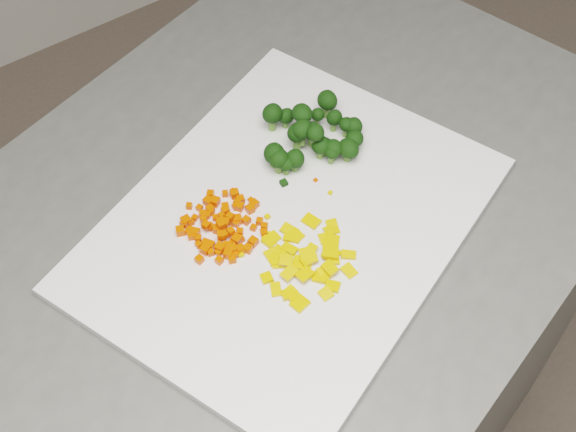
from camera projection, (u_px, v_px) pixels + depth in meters
counter_block at (277, 369)px, 1.34m from camera, size 1.12×0.92×0.90m
cutting_board at (288, 224)px, 0.96m from camera, size 0.58×0.52×0.01m
carrot_pile at (221, 222)px, 0.93m from camera, size 0.11×0.11×0.03m
pepper_pile at (309, 260)px, 0.91m from camera, size 0.12×0.12×0.02m
broccoli_pile at (313, 133)px, 1.00m from camera, size 0.13×0.13×0.06m
carrot_cube_0 at (196, 232)px, 0.94m from camera, size 0.01×0.01×0.01m
carrot_cube_1 at (225, 223)px, 0.94m from camera, size 0.01×0.01×0.01m
carrot_cube_2 at (229, 255)px, 0.92m from camera, size 0.01×0.01×0.01m
carrot_cube_3 at (233, 241)px, 0.93m from camera, size 0.01×0.01×0.01m
carrot_cube_4 at (253, 242)px, 0.93m from camera, size 0.01×0.01×0.01m
carrot_cube_5 at (205, 249)px, 0.92m from camera, size 0.01×0.01×0.01m
carrot_cube_6 at (264, 233)px, 0.94m from camera, size 0.01×0.01×0.01m
carrot_cube_7 at (236, 207)px, 0.96m from camera, size 0.01×0.01×0.01m
carrot_cube_8 at (186, 221)px, 0.95m from camera, size 0.01×0.01×0.01m
carrot_cube_9 at (237, 203)px, 0.96m from camera, size 0.01×0.01×0.01m
carrot_cube_10 at (203, 219)px, 0.94m from camera, size 0.01×0.01×0.01m
carrot_cube_11 at (221, 225)px, 0.93m from camera, size 0.01×0.01×0.01m
carrot_cube_12 at (228, 247)px, 0.93m from camera, size 0.01×0.01×0.01m
carrot_cube_13 at (199, 208)px, 0.96m from camera, size 0.01×0.01×0.01m
carrot_cube_14 at (210, 194)px, 0.97m from camera, size 0.01×0.01×0.01m
carrot_cube_15 at (203, 214)px, 0.95m from camera, size 0.01×0.01×0.01m
carrot_cube_16 at (232, 259)px, 0.92m from camera, size 0.01×0.01×0.01m
carrot_cube_17 at (253, 228)px, 0.94m from camera, size 0.01×0.01×0.01m
carrot_cube_18 at (237, 240)px, 0.93m from camera, size 0.01×0.01×0.01m
carrot_cube_19 at (191, 222)px, 0.95m from camera, size 0.01×0.01×0.01m
carrot_cube_20 at (199, 259)px, 0.92m from camera, size 0.01×0.01×0.01m
carrot_cube_21 at (206, 225)px, 0.93m from camera, size 0.01×0.01×0.01m
carrot_cube_22 at (204, 221)px, 0.94m from camera, size 0.01×0.01×0.01m
carrot_cube_23 at (240, 207)px, 0.96m from camera, size 0.01×0.01×0.01m
carrot_cube_24 at (228, 254)px, 0.92m from camera, size 0.01×0.01×0.01m
carrot_cube_25 at (195, 218)px, 0.95m from camera, size 0.01×0.01×0.01m
carrot_cube_26 at (198, 245)px, 0.93m from camera, size 0.01×0.01×0.01m
carrot_cube_27 at (228, 220)px, 0.95m from camera, size 0.01×0.01×0.01m
carrot_cube_28 at (208, 201)px, 0.96m from camera, size 0.01×0.01×0.01m
carrot_cube_29 at (225, 211)px, 0.95m from camera, size 0.01×0.01×0.01m
carrot_cube_30 at (223, 248)px, 0.93m from camera, size 0.01×0.01×0.01m
carrot_cube_31 at (231, 231)px, 0.93m from camera, size 0.01×0.01×0.01m
carrot_cube_32 at (234, 194)px, 0.97m from camera, size 0.01×0.01×0.01m
carrot_cube_33 at (215, 218)px, 0.95m from camera, size 0.01×0.01×0.01m
carrot_cube_34 at (210, 212)px, 0.96m from camera, size 0.01×0.01×0.01m
carrot_cube_35 at (185, 223)px, 0.95m from camera, size 0.01×0.01×0.01m
carrot_cube_36 at (217, 229)px, 0.94m from camera, size 0.01×0.01×0.01m
carrot_cube_37 at (240, 249)px, 0.92m from camera, size 0.01×0.01×0.01m
carrot_cube_38 at (264, 226)px, 0.94m from camera, size 0.01×0.01×0.01m
carrot_cube_39 at (219, 260)px, 0.92m from camera, size 0.01×0.01×0.01m
carrot_cube_40 at (220, 227)px, 0.94m from camera, size 0.01×0.01×0.01m
carrot_cube_41 at (215, 202)px, 0.96m from camera, size 0.01×0.01×0.01m
carrot_cube_42 at (221, 235)px, 0.93m from camera, size 0.01×0.01×0.01m
carrot_cube_43 at (237, 254)px, 0.92m from camera, size 0.01×0.01×0.01m
carrot_cube_44 at (243, 249)px, 0.92m from camera, size 0.01×0.01×0.01m
carrot_cube_45 at (211, 227)px, 0.94m from camera, size 0.01×0.01×0.01m
carrot_cube_46 at (210, 209)px, 0.96m from camera, size 0.01×0.01×0.01m
carrot_cube_47 at (218, 253)px, 0.92m from camera, size 0.01×0.01×0.01m
carrot_cube_48 at (234, 193)px, 0.97m from camera, size 0.01×0.01×0.01m
carrot_cube_49 at (220, 248)px, 0.92m from camera, size 0.01×0.01×0.01m
carrot_cube_50 at (222, 215)px, 0.94m from camera, size 0.01×0.01×0.01m
carrot_cube_51 at (198, 238)px, 0.93m from camera, size 0.01×0.01×0.01m
carrot_cube_52 at (254, 204)px, 0.96m from camera, size 0.01×0.01×0.01m
carrot_cube_53 at (211, 252)px, 0.92m from camera, size 0.01×0.01×0.01m
carrot_cube_54 at (246, 220)px, 0.95m from camera, size 0.01×0.01×0.01m
carrot_cube_55 at (238, 219)px, 0.95m from camera, size 0.01×0.01×0.01m
carrot_cube_56 at (210, 245)px, 0.93m from camera, size 0.01×0.01×0.01m
carrot_cube_57 at (232, 249)px, 0.92m from camera, size 0.01×0.01×0.01m
carrot_cube_58 at (241, 199)px, 0.97m from camera, size 0.01×0.01×0.01m
carrot_cube_59 at (250, 209)px, 0.96m from camera, size 0.01×0.01×0.01m
carrot_cube_60 at (232, 255)px, 0.92m from camera, size 0.01×0.01×0.01m
carrot_cube_61 at (225, 207)px, 0.96m from camera, size 0.01×0.01×0.01m
carrot_cube_62 at (225, 194)px, 0.97m from camera, size 0.01×0.01×0.01m
carrot_cube_63 at (236, 223)px, 0.95m from camera, size 0.01×0.01×0.01m
carrot_cube_64 at (230, 217)px, 0.94m from camera, size 0.01×0.01×0.01m
carrot_cube_65 at (191, 236)px, 0.94m from camera, size 0.01×0.01×0.01m
carrot_cube_66 at (221, 230)px, 0.94m from camera, size 0.01×0.01×0.01m
carrot_cube_67 at (190, 230)px, 0.94m from camera, size 0.01×0.01×0.01m
carrot_cube_68 at (260, 221)px, 0.95m from camera, size 0.01×0.01×0.01m
carrot_cube_69 at (189, 206)px, 0.96m from camera, size 0.01×0.01×0.01m
carrot_cube_70 at (220, 220)px, 0.95m from camera, size 0.01×0.01×0.01m
carrot_cube_71 at (221, 224)px, 0.95m from camera, size 0.01×0.01×0.01m
carrot_cube_72 at (240, 232)px, 0.94m from camera, size 0.01×0.01×0.01m
carrot_cube_73 at (180, 231)px, 0.94m from camera, size 0.01×0.01×0.01m
carrot_cube_74 at (206, 243)px, 0.93m from camera, size 0.01×0.01×0.01m
carrot_cube_75 at (188, 232)px, 0.94m from camera, size 0.01×0.01×0.01m
carrot_cube_76 at (221, 222)px, 0.94m from camera, size 0.01×0.01×0.01m
carrot_cube_77 at (248, 249)px, 0.92m from camera, size 0.01×0.01×0.01m
carrot_cube_78 at (224, 235)px, 0.93m from camera, size 0.01×0.01×0.01m
carrot_cube_79 at (207, 215)px, 0.95m from camera, size 0.01×0.01×0.01m
pepper_chunk_0 at (333, 286)px, 0.90m from camera, size 0.02×0.02×0.00m
pepper_chunk_1 at (278, 260)px, 0.92m from camera, size 0.02×0.02×0.01m
pepper_chunk_2 at (289, 249)px, 0.93m from camera, size 0.02×0.02×0.01m
pepper_chunk_3 at (276, 289)px, 0.90m from camera, size 0.02×0.02×0.01m
pepper_chunk_4 at (267, 278)px, 0.90m from camera, size 0.02×0.02×0.01m
pepper_chunk_5 at (326, 238)px, 0.94m from camera, size 0.02×0.02×0.00m
pepper_chunk_6 at (289, 273)px, 0.90m from camera, size 0.02×0.02×0.01m
pepper_chunk_7 at (273, 256)px, 0.92m from camera, size 0.02×0.02×0.01m
pepper_chunk_8 at (280, 261)px, 0.92m from camera, size 0.03×0.03×0.01m
pepper_chunk_9 at (286, 261)px, 0.91m from camera, size 0.02×0.02×0.01m
pepper_chunk_10 at (300, 304)px, 0.88m from camera, size 0.02×0.02×0.00m
pepper_chunk_11 at (331, 243)px, 0.93m from camera, size 0.03×0.03×0.01m
pepper_chunk_12 at (331, 230)px, 0.94m from camera, size 0.02×0.02×0.01m
pepper_chunk_13 at (331, 254)px, 0.92m from camera, size 0.02×0.02×0.01m
pepper_chunk_14 at (311, 221)px, 0.95m from camera, size 0.02×0.02×0.01m
pepper_chunk_15 at (308, 255)px, 0.91m from camera, size 0.03×0.03×0.01m
pepper_chunk_16 at (332, 257)px, 0.92m from camera, size 0.02×0.02×0.01m
pepper_chunk_17 at (348, 255)px, 0.92m from camera, size 0.02×0.02×0.01m
pepper_chunk_18 at (332, 224)px, 0.95m from camera, size 0.02×0.02×0.01m
pepper_chunk_19 at (310, 251)px, 0.92m from camera, size 0.02×0.02×0.01m
pepper_chunk_20 at (290, 291)px, 0.89m from camera, size 0.01×0.01×0.01m
pepper_chunk_21 at (269, 242)px, 0.93m from camera, size 0.02×0.02×0.01m
pepper_chunk_22 at (289, 294)px, 0.89m from camera, size 0.02×0.02×0.01m
pepper_chunk_23 at (289, 230)px, 0.94m from camera, size 0.02×0.02×0.01m
pepper_chunk_24 at (324, 273)px, 0.91m from camera, size 0.02×0.02×0.01m
pepper_chunk_25 at (320, 278)px, 0.90m from camera, size 0.02×0.02×0.01m
pepper_chunk_26 at (330, 253)px, 0.92m from camera, size 0.03×0.02×0.01m
pepper_chunk_27 at (282, 258)px, 0.92m from camera, size 0.02×0.02×0.01m
pepper_chunk_28 at (308, 261)px, 0.91m from camera, size 0.02×0.01×0.01m
pepper_chunk_29 at (296, 236)px, 0.94m from camera, size 0.02×0.02×0.00m
pepper_chunk_30 at (299, 263)px, 0.92m from camera, size 0.02×0.02×0.01m
pepper_chunk_31 at (292, 294)px, 0.89m from camera, size 0.02×0.02×0.01m
pepper_chunk_32 at (292, 236)px, 0.94m from camera, size 0.03×0.03×0.01m
pepper_chunk_33 at (271, 238)px, 0.94m from camera, size 0.02×0.02×0.00m
pepper_chunk_34 at (349, 271)px, 0.91m from camera, size 0.01×0.02×0.01m
pepper_chunk_35 at (326, 294)px, 0.89m from camera, size 0.01×0.01×0.01m
pepper_chunk_36 at (309, 260)px, 0.92m from camera, size 0.02×0.02×0.01m
pepper_chunk_37 at (279, 251)px, 0.93m from camera, size 0.02×0.02×0.00m
pepper_chunk_38 at (272, 238)px, 0.94m from camera, size 0.02×0.02×0.01m
pepper_chunk_39 at (330, 268)px, 0.90m from camera, size 0.01×0.02×0.01m
pepper_chunk_40 at (305, 274)px, 0.90m from camera, size 0.02×0.02×0.01m
broccoli_floret_0 at (334, 122)px, 1.03m from camera, size 0.03×0.03×0.03m
broccoli_floret_1 at (272, 118)px, 1.02m from camera, size 0.04×0.04×0.04m
broccoli_floret_2 at (355, 141)px, 1.01m from camera, size 0.03×0.03×0.03m
broccoli_floret_3 at (324, 148)px, 1.00m from camera, size 0.03×0.03×0.03m
broccoli_floret_4 at (315, 138)px, 0.99m from camera, size 0.03×0.03×0.04m
broccoli_floret_5 at (278, 162)px, 0.98m from camera, size 0.04×0.04×0.03m
broccoli_floret_6 at (331, 156)px, 1.00m from camera, size 0.02×0.02×0.03m
broccoli_floret_7 at (346, 128)px, 1.02m from camera, size 0.03×0.03×0.03m
broccoli_floret_8 at (351, 146)px, 1.01m from camera, size 0.02×0.02×0.02m
broccoli_floret_9 at (317, 119)px, 1.03m from camera, size 0.02×0.02×0.03m
broccoli_floret_10 at (333, 152)px, 1.00m from camera, size 0.03×0.03×0.03m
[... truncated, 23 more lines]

